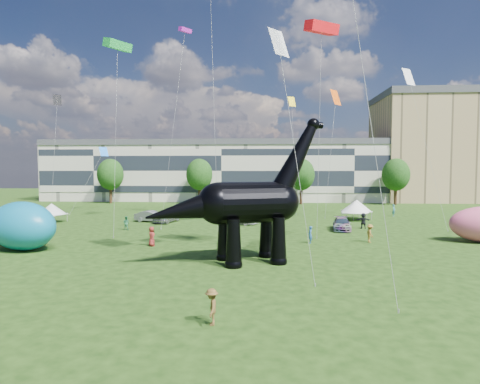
{
  "coord_description": "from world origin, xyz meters",
  "views": [
    {
      "loc": [
        1.0,
        -25.51,
        6.97
      ],
      "look_at": [
        -1.11,
        8.0,
        5.0
      ],
      "focal_mm": 30.0,
      "sensor_mm": 36.0,
      "label": 1
    }
  ],
  "objects": [
    {
      "name": "car_silver",
      "position": [
        -11.72,
        25.35,
        0.82
      ],
      "size": [
        3.03,
        5.14,
        1.64
      ],
      "primitive_type": "imported",
      "rotation": [
        0.0,
        0.0,
        -0.24
      ],
      "color": "#ADAEB2",
      "rests_on": "ground"
    },
    {
      "name": "tree_far_right",
      "position": [
        26.0,
        53.0,
        6.29
      ],
      "size": [
        5.2,
        5.2,
        9.44
      ],
      "color": "#382314",
      "rests_on": "ground"
    },
    {
      "name": "terrace_row",
      "position": [
        -8.0,
        62.0,
        6.0
      ],
      "size": [
        78.0,
        11.0,
        12.0
      ],
      "primitive_type": "cube",
      "color": "beige",
      "rests_on": "ground"
    },
    {
      "name": "ground",
      "position": [
        0.0,
        0.0,
        0.0
      ],
      "size": [
        220.0,
        220.0,
        0.0
      ],
      "primitive_type": "plane",
      "color": "#16330C",
      "rests_on": "ground"
    },
    {
      "name": "visitors",
      "position": [
        -0.08,
        15.6,
        0.86
      ],
      "size": [
        46.37,
        43.21,
        1.83
      ],
      "color": "#9296A0",
      "rests_on": "ground"
    },
    {
      "name": "gazebo_near",
      "position": [
        13.06,
        28.87,
        1.79
      ],
      "size": [
        4.75,
        4.75,
        2.55
      ],
      "rotation": [
        0.0,
        0.0,
        -0.38
      ],
      "color": "white",
      "rests_on": "ground"
    },
    {
      "name": "tree_far_left",
      "position": [
        -30.0,
        53.0,
        6.29
      ],
      "size": [
        5.2,
        5.2,
        9.44
      ],
      "color": "#382314",
      "rests_on": "ground"
    },
    {
      "name": "car_dark",
      "position": [
        9.68,
        20.14,
        0.69
      ],
      "size": [
        2.6,
        4.98,
        1.38
      ],
      "primitive_type": "imported",
      "rotation": [
        0.0,
        0.0,
        -0.15
      ],
      "color": "#595960",
      "rests_on": "ground"
    },
    {
      "name": "inflatable_teal",
      "position": [
        -19.69,
        7.19,
        2.08
      ],
      "size": [
        7.74,
        6.35,
        4.17
      ],
      "primitive_type": "ellipsoid",
      "rotation": [
        0.0,
        0.0,
        -0.38
      ],
      "color": "#0D739F",
      "rests_on": "ground"
    },
    {
      "name": "gazebo_left",
      "position": [
        -26.56,
        24.36,
        1.73
      ],
      "size": [
        4.07,
        4.07,
        2.47
      ],
      "rotation": [
        0.0,
        0.0,
        -0.16
      ],
      "color": "silver",
      "rests_on": "ground"
    },
    {
      "name": "dinosaur_sculpture",
      "position": [
        -0.61,
        3.9,
        4.25
      ],
      "size": [
        13.54,
        6.75,
        11.27
      ],
      "rotation": [
        0.0,
        0.0,
        0.36
      ],
      "color": "black",
      "rests_on": "ground"
    },
    {
      "name": "car_grey",
      "position": [
        -13.78,
        25.67,
        0.73
      ],
      "size": [
        4.66,
        2.53,
        1.46
      ],
      "primitive_type": "imported",
      "rotation": [
        0.0,
        0.0,
        1.34
      ],
      "color": "slate",
      "rests_on": "ground"
    },
    {
      "name": "apartment_block",
      "position": [
        40.0,
        65.0,
        11.0
      ],
      "size": [
        28.0,
        18.0,
        22.0
      ],
      "primitive_type": "cube",
      "color": "tan",
      "rests_on": "ground"
    },
    {
      "name": "tree_mid_left",
      "position": [
        -12.0,
        53.0,
        6.29
      ],
      "size": [
        5.2,
        5.2,
        9.44
      ],
      "color": "#382314",
      "rests_on": "ground"
    },
    {
      "name": "gazebo_far",
      "position": [
        13.6,
        30.4,
        1.89
      ],
      "size": [
        5.01,
        5.01,
        2.69
      ],
      "rotation": [
        0.0,
        0.0,
        0.38
      ],
      "color": "white",
      "rests_on": "ground"
    },
    {
      "name": "car_white",
      "position": [
        -2.36,
        24.52,
        0.75
      ],
      "size": [
        5.97,
        4.36,
        1.51
      ],
      "primitive_type": "imported",
      "rotation": [
        0.0,
        0.0,
        1.18
      ],
      "color": "silver",
      "rests_on": "ground"
    },
    {
      "name": "tree_mid_right",
      "position": [
        8.0,
        53.0,
        6.29
      ],
      "size": [
        5.2,
        5.2,
        9.44
      ],
      "color": "#382314",
      "rests_on": "ground"
    }
  ]
}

